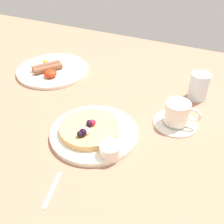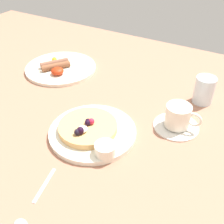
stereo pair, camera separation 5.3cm
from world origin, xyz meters
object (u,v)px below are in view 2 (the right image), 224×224
(coffee_saucer, at_px, (176,126))
(coffee_cup, at_px, (179,116))
(teaspoon, at_px, (31,207))
(pancake_plate, at_px, (93,132))
(syrup_ramekin, at_px, (105,149))
(breakfast_plate, at_px, (61,68))
(water_glass, at_px, (204,90))

(coffee_saucer, xyz_separation_m, coffee_cup, (0.00, 0.00, 0.04))
(coffee_saucer, bearing_deg, coffee_cup, 0.26)
(coffee_cup, relative_size, teaspoon, 0.65)
(pancake_plate, xyz_separation_m, teaspoon, (0.02, -0.26, -0.00))
(coffee_saucer, height_order, teaspoon, coffee_saucer)
(pancake_plate, distance_m, syrup_ramekin, 0.10)
(breakfast_plate, relative_size, coffee_saucer, 2.09)
(teaspoon, xyz_separation_m, water_glass, (0.20, 0.57, 0.04))
(syrup_ramekin, distance_m, coffee_cup, 0.23)
(syrup_ramekin, bearing_deg, coffee_saucer, 60.64)
(pancake_plate, distance_m, teaspoon, 0.26)
(coffee_cup, relative_size, water_glass, 1.17)
(syrup_ramekin, height_order, coffee_saucer, syrup_ramekin)
(teaspoon, bearing_deg, syrup_ramekin, 73.18)
(syrup_ramekin, relative_size, coffee_cup, 0.52)
(pancake_plate, bearing_deg, breakfast_plate, 140.92)
(pancake_plate, relative_size, water_glass, 2.74)
(pancake_plate, distance_m, coffee_saucer, 0.24)
(pancake_plate, relative_size, coffee_saucer, 1.86)
(breakfast_plate, bearing_deg, coffee_saucer, -12.40)
(syrup_ramekin, distance_m, breakfast_plate, 0.50)
(coffee_saucer, distance_m, water_glass, 0.17)
(pancake_plate, xyz_separation_m, breakfast_plate, (-0.31, 0.25, -0.00))
(breakfast_plate, height_order, coffee_cup, coffee_cup)
(pancake_plate, xyz_separation_m, coffee_saucer, (0.19, 0.14, -0.00))
(syrup_ramekin, relative_size, water_glass, 0.61)
(syrup_ramekin, xyz_separation_m, teaspoon, (-0.06, -0.20, -0.03))
(water_glass, bearing_deg, coffee_cup, -99.54)
(coffee_cup, xyz_separation_m, teaspoon, (-0.18, -0.40, -0.04))
(coffee_cup, distance_m, water_glass, 0.17)
(pancake_plate, relative_size, syrup_ramekin, 4.48)
(breakfast_plate, distance_m, teaspoon, 0.61)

